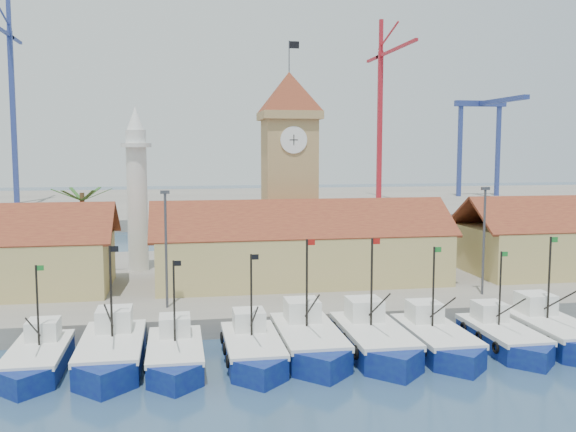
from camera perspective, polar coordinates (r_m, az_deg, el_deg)
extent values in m
plane|color=navy|center=(41.18, 6.56, -13.43)|extent=(400.00, 400.00, 0.00)
cube|color=gray|center=(63.54, 0.41, -5.72)|extent=(140.00, 32.00, 1.50)
cube|color=gray|center=(148.17, -5.55, 1.10)|extent=(240.00, 80.00, 2.00)
cube|color=navy|center=(43.56, -21.32, -12.07)|extent=(3.27, 7.39, 1.68)
cube|color=navy|center=(40.14, -22.38, -13.68)|extent=(3.26, 3.26, 1.68)
cube|color=silver|center=(43.31, -21.36, -11.01)|extent=(3.33, 7.59, 0.33)
cube|color=silver|center=(44.85, -20.93, -9.42)|extent=(1.96, 2.05, 1.31)
cylinder|color=black|center=(43.08, -21.37, -7.51)|extent=(0.13, 0.13, 5.22)
cube|color=#197226|center=(42.55, -21.19, -4.33)|extent=(0.47, 0.02, 0.33)
cube|color=navy|center=(43.08, -15.38, -11.97)|extent=(3.79, 8.57, 1.95)
cube|color=navy|center=(39.05, -15.99, -13.90)|extent=(3.79, 3.79, 1.95)
cube|color=silver|center=(42.80, -15.42, -10.72)|extent=(3.87, 8.81, 0.38)
cube|color=silver|center=(44.62, -15.18, -8.87)|extent=(2.27, 2.38, 1.52)
cylinder|color=black|center=(42.56, -15.46, -6.60)|extent=(0.15, 0.15, 6.06)
cube|color=black|center=(42.02, -15.20, -2.85)|extent=(0.54, 0.02, 0.38)
cube|color=navy|center=(42.01, -9.99, -12.40)|extent=(3.35, 7.57, 1.72)
cube|color=navy|center=(38.43, -10.00, -14.18)|extent=(3.34, 3.34, 1.72)
cube|color=silver|center=(41.74, -10.02, -11.28)|extent=(3.41, 7.78, 0.33)
cube|color=silver|center=(43.34, -10.03, -9.57)|extent=(2.01, 2.10, 1.34)
cylinder|color=black|center=(41.50, -10.08, -7.55)|extent=(0.13, 0.13, 5.35)
cube|color=black|center=(40.99, -9.81, -4.17)|extent=(0.48, 0.02, 0.33)
cube|color=navy|center=(42.45, -3.17, -12.10)|extent=(3.46, 7.83, 1.78)
cube|color=navy|center=(38.77, -2.47, -13.88)|extent=(3.46, 3.46, 1.78)
cube|color=silver|center=(42.18, -3.18, -10.95)|extent=(3.53, 8.05, 0.35)
cube|color=silver|center=(43.83, -3.49, -9.22)|extent=(2.08, 2.17, 1.38)
cylinder|color=black|center=(41.93, -3.28, -7.13)|extent=(0.14, 0.14, 5.54)
cube|color=black|center=(41.45, -2.96, -3.66)|extent=(0.49, 0.02, 0.35)
cube|color=navy|center=(43.81, 1.81, -11.43)|extent=(3.83, 8.67, 1.97)
cube|color=navy|center=(39.79, 3.11, -13.27)|extent=(3.83, 3.83, 1.97)
cube|color=silver|center=(43.53, 1.82, -10.19)|extent=(3.91, 8.92, 0.38)
cube|color=silver|center=(45.35, 1.26, -8.38)|extent=(2.30, 2.41, 1.53)
cylinder|color=black|center=(43.30, 1.68, -6.10)|extent=(0.15, 0.15, 6.13)
cube|color=#A5140F|center=(42.84, 2.06, -2.36)|extent=(0.55, 0.02, 0.38)
cube|color=navy|center=(44.38, 7.58, -11.25)|extent=(3.85, 8.71, 1.98)
cube|color=navy|center=(40.46, 9.48, -13.01)|extent=(3.85, 3.85, 1.98)
cube|color=silver|center=(44.10, 7.60, -10.02)|extent=(3.93, 8.95, 0.38)
cube|color=silver|center=(45.88, 6.79, -8.24)|extent=(2.31, 2.42, 1.54)
cylinder|color=black|center=(43.86, 7.44, -5.96)|extent=(0.15, 0.15, 6.16)
cube|color=#A5140F|center=(43.44, 7.84, -2.25)|extent=(0.55, 0.02, 0.38)
cube|color=navy|center=(45.43, 12.93, -11.00)|extent=(3.54, 8.01, 1.82)
cube|color=navy|center=(41.95, 15.10, -12.51)|extent=(3.54, 3.54, 1.82)
cube|color=silver|center=(45.17, 12.96, -9.90)|extent=(3.61, 8.24, 0.35)
cube|color=silver|center=(46.75, 12.02, -8.30)|extent=(2.12, 2.23, 1.42)
cylinder|color=black|center=(44.94, 12.79, -6.25)|extent=(0.14, 0.14, 5.67)
cube|color=#197226|center=(44.56, 13.17, -2.92)|extent=(0.51, 0.02, 0.35)
cube|color=navy|center=(47.34, 18.47, -10.50)|extent=(3.33, 7.53, 1.71)
cube|color=navy|center=(44.23, 20.83, -11.76)|extent=(3.33, 3.33, 1.71)
cube|color=silver|center=(47.11, 18.51, -9.50)|extent=(3.39, 7.74, 0.33)
cube|color=silver|center=(48.53, 17.47, -8.09)|extent=(2.00, 2.09, 1.33)
cylinder|color=black|center=(46.89, 18.34, -6.22)|extent=(0.13, 0.13, 5.32)
cube|color=#197226|center=(46.56, 18.70, -3.23)|extent=(0.48, 0.02, 0.33)
cube|color=navy|center=(49.52, 22.34, -9.84)|extent=(3.76, 8.52, 1.94)
cube|color=silver|center=(49.27, 22.39, -8.75)|extent=(3.84, 8.75, 0.38)
cube|color=silver|center=(50.82, 21.14, -7.26)|extent=(2.26, 2.37, 1.51)
cylinder|color=black|center=(49.06, 22.19, -5.20)|extent=(0.15, 0.15, 6.02)
cube|color=#197226|center=(48.76, 22.59, -1.96)|extent=(0.54, 0.02, 0.38)
cube|color=tan|center=(59.12, 1.11, -3.65)|extent=(26.00, 10.00, 4.50)
cube|color=brown|center=(56.17, 1.60, -0.30)|extent=(27.04, 5.13, 3.21)
cube|color=brown|center=(61.05, 0.67, 0.21)|extent=(27.04, 5.13, 3.21)
cube|color=tan|center=(64.35, 0.10, 1.85)|extent=(5.00, 5.00, 15.00)
cube|color=tan|center=(64.26, 0.10, 8.89)|extent=(5.80, 5.80, 0.80)
pyramid|color=brown|center=(64.41, 0.10, 10.94)|extent=(5.80, 5.80, 4.00)
cylinder|color=white|center=(61.67, 0.51, 6.78)|extent=(2.60, 0.15, 2.60)
cube|color=black|center=(61.59, 0.52, 6.78)|extent=(0.08, 0.02, 1.00)
cube|color=black|center=(61.59, 0.52, 6.78)|extent=(0.80, 0.02, 0.08)
cylinder|color=#3F3F44|center=(64.80, 0.10, 14.02)|extent=(0.10, 0.10, 3.00)
cube|color=black|center=(65.05, 0.55, 14.97)|extent=(1.00, 0.03, 0.70)
cylinder|color=silver|center=(65.53, -13.25, 1.33)|extent=(2.00, 2.00, 14.00)
cylinder|color=silver|center=(65.32, -13.36, 6.14)|extent=(3.00, 3.00, 0.40)
cone|color=silver|center=(65.38, -13.42, 8.42)|extent=(1.80, 1.80, 2.40)
cylinder|color=brown|center=(64.35, -17.73, -1.57)|extent=(0.44, 0.44, 8.00)
cube|color=#2A591E|center=(63.80, -16.60, 1.83)|extent=(2.80, 0.35, 1.18)
cube|color=#2A591E|center=(65.08, -17.09, 1.90)|extent=(1.71, 2.60, 1.18)
cube|color=#2A591E|center=(65.27, -18.31, 1.87)|extent=(1.71, 2.60, 1.18)
cube|color=#2A591E|center=(64.19, -19.08, 1.78)|extent=(2.80, 0.35, 1.18)
cube|color=#2A591E|center=(62.88, -18.63, 1.71)|extent=(1.71, 2.60, 1.18)
cube|color=#2A591E|center=(62.68, -17.36, 1.74)|extent=(1.71, 2.60, 1.18)
cylinder|color=#3F3F44|center=(49.81, -10.79, -2.96)|extent=(0.20, 0.20, 9.00)
cube|color=#3F3F44|center=(49.32, -10.89, 2.09)|extent=(0.70, 0.25, 0.25)
cylinder|color=#3F3F44|center=(55.78, 17.01, -2.16)|extent=(0.20, 0.20, 9.00)
cube|color=#3F3F44|center=(55.35, 17.15, 2.35)|extent=(0.70, 0.25, 0.25)
cube|color=navy|center=(149.24, -23.23, 8.01)|extent=(1.00, 1.00, 36.19)
cube|color=navy|center=(155.76, -23.07, 14.24)|extent=(0.60, 10.00, 0.60)
cube|color=navy|center=(151.71, -23.59, 16.18)|extent=(0.80, 0.80, 7.00)
cube|color=#B01B26|center=(149.58, 8.15, 7.93)|extent=(1.00, 1.00, 33.57)
cube|color=#B01B26|center=(141.72, 9.52, 14.43)|extent=(0.60, 24.59, 0.60)
cube|color=#B01B26|center=(155.67, 7.66, 13.69)|extent=(0.60, 10.00, 0.60)
cube|color=#B01B26|center=(151.63, 8.27, 15.61)|extent=(0.80, 0.80, 7.00)
cube|color=navy|center=(162.21, 15.02, 5.59)|extent=(0.90, 0.90, 22.00)
cube|color=navy|center=(166.65, 18.15, 5.50)|extent=(0.90, 0.90, 22.00)
cube|color=navy|center=(164.72, 16.73, 9.55)|extent=(13.00, 1.40, 1.40)
cube|color=navy|center=(155.85, 18.40, 9.71)|extent=(1.40, 22.00, 1.00)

